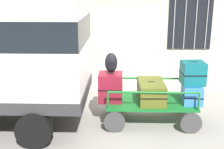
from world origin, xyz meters
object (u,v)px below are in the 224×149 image
suitcase_midleft_bottom (151,91)px  backpack (111,63)px  suitcase_center_bottom (192,93)px  luggage_cart (150,105)px  suitcase_center_middle (193,73)px  suitcase_left_bottom (111,87)px

suitcase_midleft_bottom → backpack: 1.09m
suitcase_center_bottom → backpack: 1.90m
luggage_cart → backpack: size_ratio=4.64×
suitcase_center_middle → backpack: backpack is taller
luggage_cart → suitcase_center_bottom: suitcase_center_bottom is taller
luggage_cart → suitcase_left_bottom: 0.99m
suitcase_center_bottom → suitcase_center_middle: 0.45m
luggage_cart → suitcase_midleft_bottom: bearing=-90.0°
suitcase_center_middle → backpack: size_ratio=1.19×
luggage_cart → suitcase_midleft_bottom: suitcase_midleft_bottom is taller
suitcase_midleft_bottom → suitcase_center_middle: suitcase_center_middle is taller
suitcase_left_bottom → suitcase_center_middle: suitcase_center_middle is taller
luggage_cart → backpack: 1.31m
suitcase_left_bottom → suitcase_center_bottom: suitcase_left_bottom is taller
suitcase_left_bottom → backpack: (0.01, 0.05, 0.54)m
suitcase_midleft_bottom → suitcase_center_bottom: bearing=-0.7°
luggage_cart → suitcase_midleft_bottom: (-0.00, -0.01, 0.33)m
suitcase_midleft_bottom → suitcase_center_middle: size_ratio=1.88×
suitcase_center_bottom → suitcase_center_middle: (0.00, 0.05, 0.45)m
suitcase_midleft_bottom → suitcase_center_middle: bearing=2.4°
luggage_cart → suitcase_center_bottom: (0.90, -0.02, 0.30)m
luggage_cart → suitcase_center_middle: 1.17m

